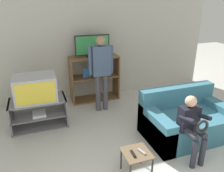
{
  "coord_description": "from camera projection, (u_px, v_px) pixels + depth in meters",
  "views": [
    {
      "loc": [
        -1.23,
        -1.16,
        2.27
      ],
      "look_at": [
        -0.04,
        2.14,
        0.9
      ],
      "focal_mm": 35.0,
      "sensor_mm": 36.0,
      "label": 1
    }
  ],
  "objects": [
    {
      "name": "person_seated_child",
      "position": [
        192.0,
        123.0,
        3.19
      ],
      "size": [
        0.33,
        0.43,
        1.0
      ],
      "color": "#2D2D38",
      "rests_on": "ground_plane"
    },
    {
      "name": "person_standing_adult",
      "position": [
        101.0,
        67.0,
        4.54
      ],
      "size": [
        0.53,
        0.2,
        1.63
      ],
      "color": "#4C4C56",
      "rests_on": "ground_plane"
    },
    {
      "name": "tv_stand",
      "position": [
        39.0,
        113.0,
        4.18
      ],
      "size": [
        1.03,
        0.54,
        0.55
      ],
      "color": "slate",
      "rests_on": "ground_plane"
    },
    {
      "name": "media_shelf",
      "position": [
        94.0,
        78.0,
        5.23
      ],
      "size": [
        1.14,
        0.44,
        1.07
      ],
      "color": "brown",
      "rests_on": "ground_plane"
    },
    {
      "name": "television_flat",
      "position": [
        92.0,
        46.0,
        4.95
      ],
      "size": [
        0.8,
        0.2,
        0.49
      ],
      "color": "black",
      "rests_on": "media_shelf"
    },
    {
      "name": "couch",
      "position": [
        186.0,
        121.0,
        3.88
      ],
      "size": [
        1.49,
        0.93,
        0.82
      ],
      "color": "teal",
      "rests_on": "ground_plane"
    },
    {
      "name": "snack_table",
      "position": [
        137.0,
        156.0,
        2.97
      ],
      "size": [
        0.37,
        0.37,
        0.36
      ],
      "color": "brown",
      "rests_on": "ground_plane"
    },
    {
      "name": "remote_control_black",
      "position": [
        133.0,
        154.0,
        2.91
      ],
      "size": [
        0.04,
        0.15,
        0.02
      ],
      "primitive_type": "cube",
      "rotation": [
        0.0,
        0.0,
        -0.05
      ],
      "color": "black",
      "rests_on": "snack_table"
    },
    {
      "name": "remote_control_white",
      "position": [
        142.0,
        152.0,
        2.95
      ],
      "size": [
        0.08,
        0.15,
        0.02
      ],
      "primitive_type": "cube",
      "rotation": [
        0.0,
        0.0,
        0.3
      ],
      "color": "gray",
      "rests_on": "snack_table"
    },
    {
      "name": "wall_back",
      "position": [
        88.0,
        45.0,
        5.2
      ],
      "size": [
        6.4,
        0.06,
        2.6
      ],
      "color": "beige",
      "rests_on": "ground_plane"
    },
    {
      "name": "television_main",
      "position": [
        35.0,
        88.0,
        4.0
      ],
      "size": [
        0.74,
        0.58,
        0.47
      ],
      "color": "#B2B2B7",
      "rests_on": "tv_stand"
    }
  ]
}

